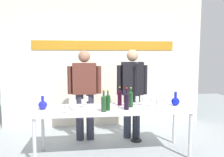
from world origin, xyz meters
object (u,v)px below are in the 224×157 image
at_px(wine_glass_right_0, 166,101).
at_px(display_table, 113,111).
at_px(wine_bottle_4, 108,102).
at_px(wine_glass_left_4, 86,99).
at_px(wine_bottle_2, 104,103).
at_px(wine_glass_right_2, 158,101).
at_px(presenter_left, 85,89).
at_px(decanter_blue_left, 43,105).
at_px(wine_glass_left_1, 74,103).
at_px(wine_glass_left_3, 66,107).
at_px(microphone_stand, 136,115).
at_px(wine_glass_right_5, 137,99).
at_px(wine_glass_right_4, 153,100).
at_px(wine_bottle_0, 127,100).
at_px(wine_glass_left_0, 84,102).
at_px(presenter_right, 132,88).
at_px(wine_bottle_3, 131,99).
at_px(wine_bottle_1, 120,97).
at_px(wine_glass_right_1, 144,99).
at_px(wine_glass_right_3, 158,102).
at_px(decanter_blue_right, 175,101).
at_px(wine_glass_left_2, 71,102).

bearing_deg(wine_glass_right_0, display_table, 175.88).
relative_size(wine_bottle_4, wine_glass_left_4, 1.97).
xyz_separation_m(wine_bottle_2, wine_glass_right_2, (0.86, 0.14, -0.03)).
height_order(display_table, presenter_left, presenter_left).
bearing_deg(decanter_blue_left, wine_bottle_4, -10.27).
distance_m(wine_glass_left_1, wine_glass_left_3, 0.17).
relative_size(wine_glass_left_1, microphone_stand, 0.12).
xyz_separation_m(wine_glass_left_3, wine_glass_right_5, (1.09, 0.41, 0.00)).
xyz_separation_m(decanter_blue_left, wine_glass_right_4, (1.69, -0.04, 0.03)).
relative_size(wine_glass_left_3, wine_glass_right_2, 0.93).
xyz_separation_m(display_table, wine_glass_right_4, (0.63, -0.00, 0.16)).
distance_m(wine_glass_left_4, wine_glass_right_2, 1.14).
bearing_deg(wine_bottle_0, wine_glass_left_0, 162.62).
distance_m(presenter_right, wine_bottle_0, 0.83).
bearing_deg(wine_bottle_0, wine_bottle_3, 57.97).
bearing_deg(wine_glass_right_0, wine_glass_right_5, 155.80).
xyz_separation_m(display_table, wine_bottle_1, (0.13, 0.16, 0.19)).
bearing_deg(wine_glass_right_1, decanter_blue_left, -178.22).
height_order(display_table, wine_glass_left_0, wine_glass_left_0).
bearing_deg(wine_bottle_4, wine_bottle_2, -132.87).
bearing_deg(wine_glass_right_0, wine_glass_right_1, 156.07).
distance_m(presenter_left, wine_glass_right_5, 1.00).
xyz_separation_m(wine_glass_left_4, wine_glass_right_0, (1.23, -0.26, -0.01)).
bearing_deg(wine_bottle_1, wine_glass_left_1, -157.36).
xyz_separation_m(wine_bottle_2, wine_glass_left_1, (-0.42, 0.07, -0.01)).
bearing_deg(wine_glass_left_0, wine_bottle_0, -17.38).
distance_m(presenter_left, microphone_stand, 1.05).
relative_size(wine_glass_left_1, wine_glass_right_0, 1.19).
height_order(wine_glass_right_3, wine_glass_right_4, wine_glass_right_3).
bearing_deg(wine_bottle_3, wine_glass_left_4, 165.56).
relative_size(wine_glass_left_4, microphone_stand, 0.11).
xyz_separation_m(wine_bottle_3, microphone_stand, (0.20, 0.45, -0.40)).
height_order(decanter_blue_left, presenter_right, presenter_right).
relative_size(decanter_blue_right, wine_glass_right_0, 1.60).
height_order(decanter_blue_left, wine_glass_left_1, decanter_blue_left).
bearing_deg(wine_glass_left_2, wine_bottle_2, -28.56).
bearing_deg(microphone_stand, wine_bottle_1, -138.60).
xyz_separation_m(wine_bottle_1, wine_glass_right_3, (0.51, -0.39, -0.01)).
height_order(wine_glass_left_4, wine_glass_right_0, wine_glass_left_4).
bearing_deg(wine_glass_left_1, wine_bottle_2, -10.10).
bearing_deg(wine_bottle_2, wine_glass_left_4, 120.65).
distance_m(presenter_right, wine_bottle_3, 0.65).
relative_size(wine_glass_right_1, wine_glass_right_4, 1.07).
distance_m(wine_bottle_1, wine_glass_left_0, 0.59).
distance_m(display_table, decanter_blue_left, 1.07).
bearing_deg(wine_bottle_4, decanter_blue_left, 169.73).
xyz_separation_m(wine_glass_right_4, wine_glass_right_5, (-0.22, 0.13, -0.00)).
distance_m(decanter_blue_left, wine_glass_right_3, 1.72).
bearing_deg(wine_glass_right_2, wine_bottle_4, -175.40).
bearing_deg(presenter_right, wine_glass_right_0, -61.55).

